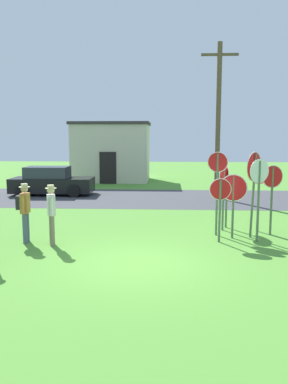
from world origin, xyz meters
TOP-DOWN VIEW (x-y plane):
  - ground_plane at (0.00, 0.00)m, footprint 80.00×80.00m
  - street_asphalt at (0.00, 10.48)m, footprint 60.00×6.40m
  - building_background at (-3.19, 18.43)m, footprint 5.33×4.02m
  - utility_pole at (3.20, 10.68)m, footprint 1.80×0.24m
  - parked_car_on_street at (-5.48, 11.37)m, footprint 4.34×2.09m
  - stop_sign_leaning_right at (3.35, 2.19)m, footprint 0.62×0.36m
  - stop_sign_nearest at (2.54, 3.61)m, footprint 0.36×0.56m
  - stop_sign_center_cluster at (3.30, 2.68)m, footprint 0.59×0.73m
  - stop_sign_rear_right at (2.70, 2.60)m, footprint 0.80×0.27m
  - stop_sign_rear_left at (2.71, 4.04)m, footprint 0.07×0.70m
  - stop_sign_tallest at (2.23, 2.06)m, footprint 0.64×0.13m
  - stop_sign_low_front at (3.98, 3.11)m, footprint 0.69×0.23m
  - stop_sign_leaning_left at (3.67, 3.53)m, footprint 0.66×0.14m
  - stop_sign_far_back at (2.24, 2.93)m, footprint 0.61×0.21m
  - person_in_teal at (-3.46, 1.73)m, footprint 0.41×0.57m
  - person_on_left at (-2.59, 1.49)m, footprint 0.33×0.54m

SIDE VIEW (x-z plane):
  - ground_plane at x=0.00m, z-range 0.00..0.00m
  - street_asphalt at x=0.00m, z-range 0.00..0.01m
  - parked_car_on_street at x=-5.48m, z-range -0.07..1.44m
  - person_on_left at x=-2.59m, z-range 0.12..1.85m
  - person_in_teal at x=-3.46m, z-range 0.14..1.88m
  - stop_sign_tallest at x=2.23m, z-range 0.32..2.22m
  - stop_sign_rear_right at x=2.70m, z-range 0.36..2.32m
  - stop_sign_rear_left at x=2.71m, z-range 0.37..2.50m
  - stop_sign_nearest at x=2.54m, z-range 0.37..2.52m
  - stop_sign_leaning_left at x=3.67m, z-range 0.38..2.59m
  - stop_sign_low_front at x=3.98m, z-range 0.40..2.60m
  - stop_sign_leaning_right at x=3.35m, z-range 0.43..2.88m
  - stop_sign_far_back at x=2.24m, z-range 0.43..3.05m
  - stop_sign_center_cluster at x=3.30m, z-range 0.52..3.17m
  - building_background at x=-3.19m, z-range 0.01..4.09m
  - utility_pole at x=3.20m, z-range 0.18..7.80m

